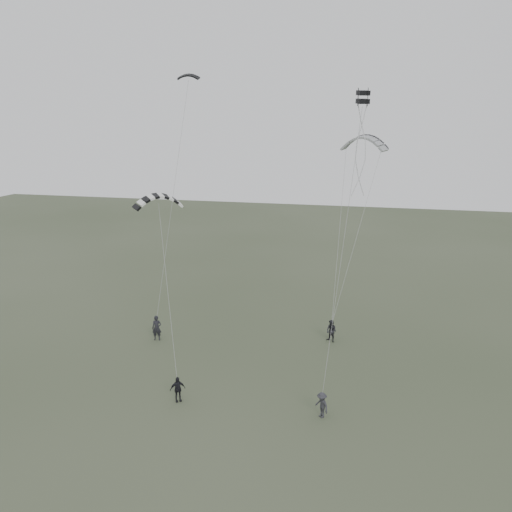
% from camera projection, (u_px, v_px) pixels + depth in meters
% --- Properties ---
extents(ground, '(140.00, 140.00, 0.00)m').
position_uv_depth(ground, '(221.00, 384.00, 30.82)').
color(ground, '#39442D').
rests_on(ground, ground).
extents(flyer_left, '(0.77, 0.60, 1.88)m').
position_uv_depth(flyer_left, '(157.00, 328.00, 36.88)').
color(flyer_left, black).
rests_on(flyer_left, ground).
extents(flyer_right, '(1.01, 0.95, 1.66)m').
position_uv_depth(flyer_right, '(331.00, 331.00, 36.62)').
color(flyer_right, black).
rests_on(flyer_right, ground).
extents(flyer_center, '(0.95, 0.81, 1.53)m').
position_uv_depth(flyer_center, '(178.00, 389.00, 28.80)').
color(flyer_center, black).
rests_on(flyer_center, ground).
extents(flyer_far, '(1.06, 1.06, 1.47)m').
position_uv_depth(flyer_far, '(322.00, 405.00, 27.24)').
color(flyer_far, '#2B2B31').
rests_on(flyer_far, ground).
extents(kite_dark_small, '(1.78, 0.86, 0.69)m').
position_uv_depth(kite_dark_small, '(188.00, 75.00, 38.38)').
color(kite_dark_small, black).
rests_on(kite_dark_small, flyer_left).
extents(kite_pale_large, '(3.90, 2.72, 1.70)m').
position_uv_depth(kite_pale_large, '(364.00, 137.00, 38.69)').
color(kite_pale_large, '#999C9E').
rests_on(kite_pale_large, flyer_right).
extents(kite_striped, '(3.07, 2.85, 1.36)m').
position_uv_depth(kite_striped, '(158.00, 196.00, 32.09)').
color(kite_striped, black).
rests_on(kite_striped, flyer_center).
extents(kite_box, '(0.82, 0.85, 0.75)m').
position_uv_depth(kite_box, '(363.00, 97.00, 27.42)').
color(kite_box, black).
rests_on(kite_box, flyer_far).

